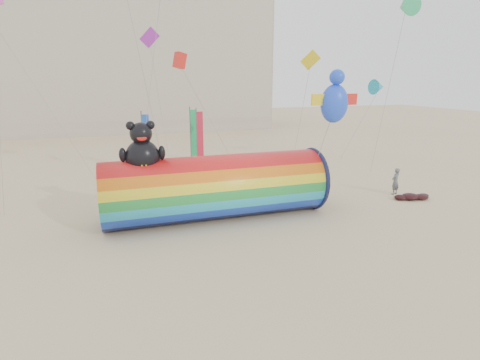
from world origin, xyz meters
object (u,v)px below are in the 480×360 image
object	(u,v)px
kite_handler	(395,181)
fabric_bundle	(412,197)
hotel_building	(66,61)
windsock_assembly	(216,185)

from	to	relation	value
kite_handler	fabric_bundle	world-z (taller)	kite_handler
hotel_building	windsock_assembly	size ratio (longest dim) A/B	4.84
fabric_bundle	windsock_assembly	bearing A→B (deg)	176.60
kite_handler	hotel_building	bearing A→B (deg)	-81.87
windsock_assembly	kite_handler	distance (m)	12.87
hotel_building	fabric_bundle	size ratio (longest dim) A/B	23.06
windsock_assembly	fabric_bundle	bearing A→B (deg)	-3.40
windsock_assembly	kite_handler	world-z (taller)	windsock_assembly
kite_handler	fabric_bundle	bearing A→B (deg)	85.76
windsock_assembly	fabric_bundle	size ratio (longest dim) A/B	4.76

